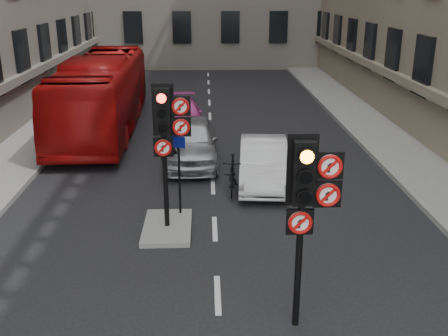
{
  "coord_description": "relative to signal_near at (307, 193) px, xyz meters",
  "views": [
    {
      "loc": [
        -0.19,
        -7.04,
        5.88
      ],
      "look_at": [
        0.14,
        2.26,
        2.6
      ],
      "focal_mm": 42.0,
      "sensor_mm": 36.0,
      "label": 1
    }
  ],
  "objects": [
    {
      "name": "bus_red",
      "position": [
        -5.99,
        13.76,
        -1.03
      ],
      "size": [
        2.87,
        11.22,
        3.11
      ],
      "primitive_type": "imported",
      "rotation": [
        0.0,
        0.0,
        0.02
      ],
      "color": "#960B0A",
      "rests_on": "ground"
    },
    {
      "name": "pavement_left",
      "position": [
        -8.69,
        11.01,
        -2.5
      ],
      "size": [
        3.0,
        50.0,
        0.16
      ],
      "primitive_type": "cube",
      "color": "gray",
      "rests_on": "ground"
    },
    {
      "name": "info_sign",
      "position": [
        -2.39,
        4.74,
        -1.09
      ],
      "size": [
        0.36,
        0.16,
        2.13
      ],
      "rotation": [
        0.0,
        0.0,
        -0.3
      ],
      "color": "black",
      "rests_on": "centre_island"
    },
    {
      "name": "car_silver",
      "position": [
        -2.19,
        9.34,
        -1.82
      ],
      "size": [
        1.84,
        4.5,
        1.53
      ],
      "primitive_type": "imported",
      "rotation": [
        0.0,
        0.0,
        0.01
      ],
      "color": "#9C9EA3",
      "rests_on": "ground"
    },
    {
      "name": "motorcyclist",
      "position": [
        -2.82,
        7.73,
        -1.63
      ],
      "size": [
        0.81,
        0.67,
        1.9
      ],
      "primitive_type": "imported",
      "rotation": [
        0.0,
        0.0,
        2.78
      ],
      "color": "black",
      "rests_on": "ground"
    },
    {
      "name": "signal_far",
      "position": [
        -2.6,
        4.0,
        0.12
      ],
      "size": [
        0.91,
        0.4,
        3.58
      ],
      "color": "black",
      "rests_on": "centre_island"
    },
    {
      "name": "car_white",
      "position": [
        0.09,
        7.26,
        -1.91
      ],
      "size": [
        1.77,
        4.19,
        1.35
      ],
      "primitive_type": "imported",
      "rotation": [
        0.0,
        0.0,
        -0.09
      ],
      "color": "silver",
      "rests_on": "ground"
    },
    {
      "name": "centre_island",
      "position": [
        -2.69,
        4.01,
        -2.52
      ],
      "size": [
        1.2,
        2.0,
        0.12
      ],
      "primitive_type": "cube",
      "color": "gray",
      "rests_on": "ground"
    },
    {
      "name": "motorcycle",
      "position": [
        -0.91,
        6.54,
        -2.04
      ],
      "size": [
        0.66,
        1.85,
        1.09
      ],
      "primitive_type": "imported",
      "rotation": [
        0.0,
        0.0,
        -0.08
      ],
      "color": "black",
      "rests_on": "ground"
    },
    {
      "name": "signal_near",
      "position": [
        0.0,
        0.0,
        0.0
      ],
      "size": [
        0.91,
        0.4,
        3.58
      ],
      "color": "black",
      "rests_on": "ground"
    },
    {
      "name": "pavement_right",
      "position": [
        5.71,
        11.01,
        -2.5
      ],
      "size": [
        3.0,
        50.0,
        0.16
      ],
      "primitive_type": "cube",
      "color": "gray",
      "rests_on": "ground"
    },
    {
      "name": "car_pink",
      "position": [
        -2.73,
        13.67,
        -1.95
      ],
      "size": [
        2.14,
        4.48,
        1.26
      ],
      "primitive_type": "imported",
      "rotation": [
        0.0,
        0.0,
        0.09
      ],
      "color": "#CB3B96",
      "rests_on": "ground"
    }
  ]
}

